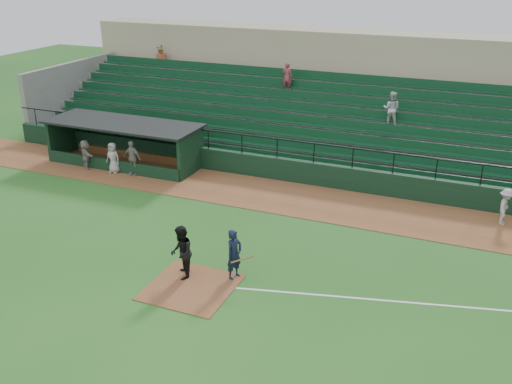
% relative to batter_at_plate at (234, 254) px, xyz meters
% --- Properties ---
extents(ground, '(90.00, 90.00, 0.00)m').
position_rel_batter_at_plate_xyz_m(ground, '(-1.16, -0.22, -0.97)').
color(ground, '#245A1D').
rests_on(ground, ground).
extents(warning_track, '(40.00, 4.00, 0.03)m').
position_rel_batter_at_plate_xyz_m(warning_track, '(-1.16, 7.78, -0.95)').
color(warning_track, brown).
rests_on(warning_track, ground).
extents(home_plate_dirt, '(3.00, 3.00, 0.03)m').
position_rel_batter_at_plate_xyz_m(home_plate_dirt, '(-1.16, -1.22, -0.95)').
color(home_plate_dirt, brown).
rests_on(home_plate_dirt, ground).
extents(foul_line, '(17.49, 4.44, 0.01)m').
position_rel_batter_at_plate_xyz_m(foul_line, '(6.84, 0.98, -0.96)').
color(foul_line, white).
rests_on(foul_line, ground).
extents(stadium_structure, '(38.00, 13.08, 6.40)m').
position_rel_batter_at_plate_xyz_m(stadium_structure, '(-1.16, 16.24, 1.34)').
color(stadium_structure, black).
rests_on(stadium_structure, ground).
extents(dugout, '(8.90, 3.20, 2.42)m').
position_rel_batter_at_plate_xyz_m(dugout, '(-10.91, 9.34, 0.37)').
color(dugout, black).
rests_on(dugout, ground).
extents(batter_at_plate, '(1.12, 0.81, 1.93)m').
position_rel_batter_at_plate_xyz_m(batter_at_plate, '(0.00, 0.00, 0.00)').
color(batter_at_plate, black).
rests_on(batter_at_plate, ground).
extents(umpire, '(1.15, 1.24, 2.05)m').
position_rel_batter_at_plate_xyz_m(umpire, '(-1.78, -0.72, 0.06)').
color(umpire, black).
rests_on(umpire, ground).
extents(runner, '(0.74, 1.13, 1.65)m').
position_rel_batter_at_plate_xyz_m(runner, '(9.00, 8.65, -0.11)').
color(runner, '#ADA7A2').
rests_on(runner, warning_track).
extents(dugout_player_a, '(1.17, 0.61, 1.91)m').
position_rel_batter_at_plate_xyz_m(dugout_player_a, '(-9.46, 7.51, 0.02)').
color(dugout_player_a, gray).
rests_on(dugout_player_a, warning_track).
extents(dugout_player_b, '(0.86, 0.59, 1.69)m').
position_rel_batter_at_plate_xyz_m(dugout_player_b, '(-10.63, 7.41, -0.09)').
color(dugout_player_b, '#ADA8A1').
rests_on(dugout_player_b, warning_track).
extents(dugout_player_c, '(1.49, 1.31, 1.63)m').
position_rel_batter_at_plate_xyz_m(dugout_player_c, '(-12.42, 7.38, -0.12)').
color(dugout_player_c, gray).
rests_on(dugout_player_c, warning_track).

